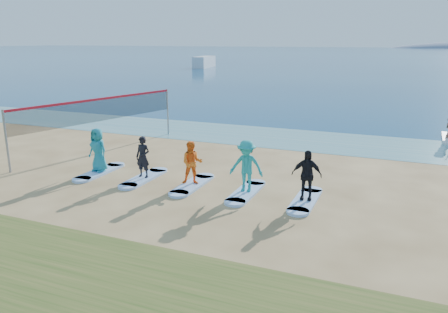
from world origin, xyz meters
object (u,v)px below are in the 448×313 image
at_px(student_1, 143,157).
at_px(student_4, 307,175).
at_px(surfboard_0, 100,172).
at_px(surfboard_1, 144,178).
at_px(student_3, 246,166).
at_px(student_0, 98,150).
at_px(surfboard_4, 305,200).
at_px(student_2, 192,163).
at_px(surfboard_3, 246,192).
at_px(volleyball_net, 100,110).
at_px(surfboard_2, 193,185).
at_px(boat_offshore_a, 204,67).

xyz_separation_m(student_1, student_4, (6.12, 0.00, 0.04)).
height_order(surfboard_0, student_4, student_4).
height_order(surfboard_1, student_3, student_3).
xyz_separation_m(surfboard_0, surfboard_1, (2.04, 0.00, 0.00)).
height_order(student_0, surfboard_4, student_0).
xyz_separation_m(surfboard_4, student_4, (0.00, 0.00, 0.86)).
xyz_separation_m(surfboard_1, student_2, (2.04, 0.00, 0.82)).
distance_m(surfboard_0, surfboard_4, 8.15).
bearing_deg(student_4, surfboard_1, 173.55).
xyz_separation_m(student_3, student_4, (2.04, 0.00, -0.07)).
height_order(surfboard_1, student_1, student_1).
xyz_separation_m(student_0, surfboard_3, (6.12, 0.00, -0.90)).
relative_size(volleyball_net, surfboard_0, 4.01).
bearing_deg(surfboard_0, student_2, 0.00).
distance_m(surfboard_0, surfboard_2, 4.08).
bearing_deg(surfboard_2, boat_offshore_a, 114.79).
height_order(student_3, surfboard_4, student_3).
bearing_deg(student_0, surfboard_4, 8.99).
xyz_separation_m(volleyball_net, surfboard_1, (4.28, -3.09, -1.86)).
distance_m(surfboard_0, student_3, 6.19).
distance_m(boat_offshore_a, surfboard_4, 71.07).
distance_m(student_2, student_4, 4.08).
bearing_deg(surfboard_2, surfboard_4, 0.00).
bearing_deg(boat_offshore_a, surfboard_1, -74.73).
bearing_deg(surfboard_1, student_1, 0.00).
relative_size(student_0, surfboard_2, 0.77).
xyz_separation_m(volleyball_net, surfboard_0, (2.24, -3.09, -1.86)).
bearing_deg(student_3, surfboard_3, 0.00).
height_order(volleyball_net, student_3, volleyball_net).
bearing_deg(student_0, surfboard_3, 8.99).
relative_size(student_2, surfboard_4, 0.70).
bearing_deg(surfboard_2, surfboard_1, 180.00).
bearing_deg(student_4, surfboard_4, 0.00).
xyz_separation_m(volleyball_net, student_3, (8.36, -3.09, -0.93)).
bearing_deg(student_3, surfboard_4, -6.03).
bearing_deg(student_0, student_2, 8.99).
bearing_deg(student_4, surfboard_3, 173.55).
height_order(student_0, student_3, student_3).
relative_size(surfboard_3, student_4, 1.35).
bearing_deg(student_2, surfboard_2, 0.00).
xyz_separation_m(student_1, surfboard_2, (2.04, 0.00, -0.82)).
xyz_separation_m(student_2, surfboard_4, (4.08, 0.00, -0.82)).
distance_m(boat_offshore_a, surfboard_0, 67.65).
relative_size(surfboard_2, student_3, 1.25).
bearing_deg(student_3, student_2, 173.97).
distance_m(surfboard_2, surfboard_4, 4.08).
distance_m(student_1, student_2, 2.04).
xyz_separation_m(volleyball_net, surfboard_4, (10.40, -3.09, -1.86)).
distance_m(boat_offshore_a, surfboard_1, 68.43).
bearing_deg(surfboard_4, surfboard_3, 180.00).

